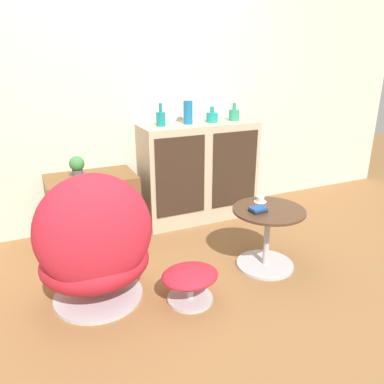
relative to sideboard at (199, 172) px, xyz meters
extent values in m
plane|color=olive|center=(-0.57, -1.12, -0.48)|extent=(12.00, 12.00, 0.00)
cube|color=beige|center=(-0.57, 0.24, 0.82)|extent=(6.40, 0.06, 2.60)
cube|color=tan|center=(0.00, 0.00, 0.00)|extent=(1.13, 0.42, 0.96)
cube|color=#332319|center=(-0.28, -0.21, 0.05)|extent=(0.48, 0.01, 0.73)
cube|color=#332319|center=(0.28, -0.21, 0.05)|extent=(0.48, 0.01, 0.73)
cube|color=brown|center=(-1.05, -0.02, -0.19)|extent=(0.76, 0.46, 0.58)
cylinder|color=beige|center=(-1.05, -0.25, -0.24)|extent=(0.21, 0.01, 0.21)
cylinder|color=#B7B7BC|center=(-1.21, -0.95, -0.47)|extent=(0.60, 0.60, 0.02)
cylinder|color=#B7B7BC|center=(-1.21, -0.95, -0.42)|extent=(0.06, 0.06, 0.08)
ellipsoid|color=#B21E2D|center=(-1.21, -0.95, -0.21)|extent=(0.75, 0.64, 0.34)
ellipsoid|color=#B21E2D|center=(-1.22, -1.08, 0.07)|extent=(0.74, 0.48, 0.76)
cylinder|color=#B7B7BC|center=(-0.66, -1.24, -0.47)|extent=(0.31, 0.31, 0.02)
cylinder|color=#B7B7BC|center=(-0.66, -1.24, -0.40)|extent=(0.04, 0.04, 0.12)
ellipsoid|color=#B21E2D|center=(-0.66, -1.24, -0.29)|extent=(0.39, 0.33, 0.09)
cylinder|color=#B7B7BC|center=(0.06, -1.08, -0.47)|extent=(0.44, 0.44, 0.02)
cylinder|color=#B7B7BC|center=(0.06, -1.08, -0.24)|extent=(0.04, 0.04, 0.44)
cylinder|color=#472D1E|center=(0.06, -1.08, -0.01)|extent=(0.54, 0.54, 0.02)
cylinder|color=#147A75|center=(-0.38, 0.00, 0.54)|extent=(0.08, 0.08, 0.13)
cylinder|color=#147A75|center=(-0.38, 0.00, 0.64)|extent=(0.03, 0.03, 0.08)
cylinder|color=#196699|center=(-0.11, 0.00, 0.59)|extent=(0.09, 0.09, 0.21)
cylinder|color=teal|center=(0.14, 0.00, 0.53)|extent=(0.11, 0.11, 0.09)
cylinder|color=teal|center=(0.14, 0.00, 0.60)|extent=(0.04, 0.04, 0.06)
cylinder|color=#2D8E6B|center=(0.38, 0.00, 0.53)|extent=(0.10, 0.10, 0.11)
cylinder|color=#2D8E6B|center=(0.38, 0.00, 0.62)|extent=(0.04, 0.04, 0.06)
cylinder|color=#4C4C51|center=(-1.15, -0.02, 0.13)|extent=(0.09, 0.09, 0.07)
sphere|color=#387A3D|center=(-1.15, -0.02, 0.22)|extent=(0.13, 0.13, 0.13)
cylinder|color=silver|center=(0.09, -0.93, 0.00)|extent=(0.10, 0.10, 0.01)
cylinder|color=silver|center=(0.09, -0.93, 0.02)|extent=(0.06, 0.06, 0.05)
cube|color=black|center=(-0.04, -1.09, 0.01)|extent=(0.12, 0.09, 0.02)
cube|color=#1E478C|center=(-0.04, -1.09, 0.03)|extent=(0.12, 0.09, 0.02)
camera|label=1|loc=(-1.53, -3.19, 1.07)|focal=35.00mm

